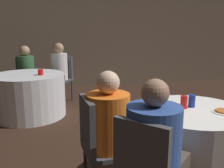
{
  "coord_description": "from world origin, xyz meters",
  "views": [
    {
      "loc": [
        -1.17,
        -2.07,
        1.46
      ],
      "look_at": [
        -0.6,
        0.78,
        0.83
      ],
      "focal_mm": 40.0,
      "sensor_mm": 36.0,
      "label": 1
    }
  ],
  "objects": [
    {
      "name": "person_white_shirt",
      "position": [
        -1.28,
        2.97,
        0.61
      ],
      "size": [
        0.44,
        0.47,
        1.2
      ],
      "rotation": [
        0.0,
        0.0,
        -3.73
      ],
      "color": "#282828",
      "rests_on": "ground_plane"
    },
    {
      "name": "chair_far_north",
      "position": [
        -1.93,
        3.26,
        0.55
      ],
      "size": [
        0.46,
        0.46,
        0.92
      ],
      "rotation": [
        0.0,
        0.0,
        -2.98
      ],
      "color": "#47474C",
      "rests_on": "ground_plane"
    },
    {
      "name": "pizza_plate_near",
      "position": [
        0.26,
        -0.15,
        0.73
      ],
      "size": [
        0.22,
        0.22,
        0.02
      ],
      "color": "white",
      "rests_on": "table_near"
    },
    {
      "name": "chair_far_northeast",
      "position": [
        -1.19,
        3.1,
        0.55
      ],
      "size": [
        0.56,
        0.56,
        0.92
      ],
      "rotation": [
        0.0,
        0.0,
        -3.73
      ],
      "color": "#47474C",
      "rests_on": "ground_plane"
    },
    {
      "name": "person_orange_shirt",
      "position": [
        -0.75,
        -0.11,
        0.59
      ],
      "size": [
        0.52,
        0.39,
        1.14
      ],
      "rotation": [
        0.0,
        0.0,
        -1.44
      ],
      "color": "#4C4238",
      "rests_on": "ground_plane"
    },
    {
      "name": "chair_near_west",
      "position": [
        -0.91,
        -0.13,
        0.55
      ],
      "size": [
        0.45,
        0.45,
        0.92
      ],
      "rotation": [
        0.0,
        0.0,
        -1.44
      ],
      "color": "#47474C",
      "rests_on": "ground_plane"
    },
    {
      "name": "soda_can_red",
      "position": [
        -0.05,
        0.03,
        0.79
      ],
      "size": [
        0.07,
        0.07,
        0.12
      ],
      "color": "red",
      "rests_on": "table_near"
    },
    {
      "name": "table_far",
      "position": [
        -1.76,
        2.26,
        0.36
      ],
      "size": [
        1.21,
        1.21,
        0.73
      ],
      "color": "silver",
      "rests_on": "ground_plane"
    },
    {
      "name": "table_near",
      "position": [
        0.02,
        -0.01,
        0.36
      ],
      "size": [
        1.04,
        1.04,
        0.73
      ],
      "color": "white",
      "rests_on": "ground_plane"
    },
    {
      "name": "soda_can_blue",
      "position": [
        0.04,
        0.06,
        0.79
      ],
      "size": [
        0.07,
        0.07,
        0.12
      ],
      "color": "#1E38A5",
      "rests_on": "table_near"
    },
    {
      "name": "wall_back",
      "position": [
        0.0,
        4.49,
        1.4
      ],
      "size": [
        16.0,
        0.06,
        2.8
      ],
      "color": "gray",
      "rests_on": "ground_plane"
    },
    {
      "name": "cup_far",
      "position": [
        -1.54,
        2.14,
        0.77
      ],
      "size": [
        0.09,
        0.09,
        0.09
      ],
      "color": "red",
      "rests_on": "table_far"
    },
    {
      "name": "person_green_jacket",
      "position": [
        -1.9,
        3.1,
        0.59
      ],
      "size": [
        0.37,
        0.51,
        1.15
      ],
      "rotation": [
        0.0,
        0.0,
        -2.98
      ],
      "color": "black",
      "rests_on": "ground_plane"
    },
    {
      "name": "person_blue_shirt",
      "position": [
        -0.54,
        -0.55,
        0.6
      ],
      "size": [
        0.51,
        0.5,
        1.16
      ],
      "rotation": [
        0.0,
        0.0,
        -0.81
      ],
      "color": "#4C4238",
      "rests_on": "ground_plane"
    }
  ]
}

